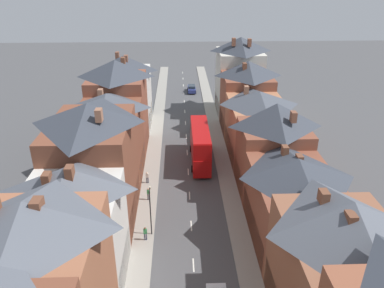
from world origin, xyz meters
The scene contains 12 objects.
pavement_left centered at (-5.10, 38.00, 0.07)m, with size 2.20×104.00×0.14m, color gray.
pavement_right centered at (5.10, 38.00, 0.07)m, with size 2.20×104.00×0.14m, color gray.
centre_line_dashes centered at (0.00, 36.00, 0.01)m, with size 0.14×97.80×0.01m.
terrace_row_left centered at (-10.19, 19.78, 6.54)m, with size 8.00×63.49×14.20m.
terrace_row_right centered at (10.18, 22.68, 5.99)m, with size 8.00×70.08×14.51m.
double_decker_bus_lead centered at (1.79, 32.89, 2.82)m, with size 2.74×10.80×5.30m.
car_near_silver centered at (1.80, 45.13, 0.80)m, with size 1.90×4.33×1.58m.
car_parked_right_a centered at (1.80, 66.59, 0.84)m, with size 1.90×4.50×1.66m.
pedestrian_mid_left centered at (-4.81, 15.67, 1.03)m, with size 0.36×0.22×1.61m.
pedestrian_mid_right centered at (-4.98, 23.10, 1.03)m, with size 0.36×0.22×1.61m.
pedestrian_far_left centered at (-5.42, 27.03, 1.03)m, with size 0.36×0.22×1.61m.
street_lamp centered at (-4.25, 16.75, 3.24)m, with size 0.20×1.12×5.50m.
Camera 1 is at (-1.15, -15.26, 25.75)m, focal length 35.00 mm.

